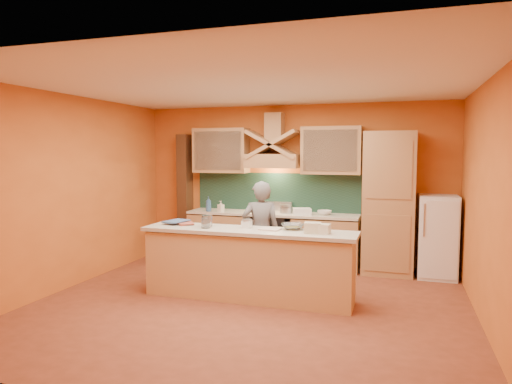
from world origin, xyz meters
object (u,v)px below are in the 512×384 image
(stove, at_px, (272,239))
(person, at_px, (261,233))
(fridge, at_px, (437,237))
(mixing_bowl, at_px, (293,226))
(kitchen_scale, at_px, (247,224))

(stove, bearing_deg, person, -82.08)
(stove, bearing_deg, fridge, 0.00)
(stove, xyz_separation_m, fridge, (2.70, 0.00, 0.20))
(person, distance_m, mixing_bowl, 0.81)
(stove, relative_size, mixing_bowl, 2.94)
(mixing_bowl, bearing_deg, person, 139.65)
(stove, distance_m, person, 1.27)
(person, bearing_deg, stove, -99.18)
(person, bearing_deg, fridge, -171.47)
(fridge, height_order, mixing_bowl, fridge)
(stove, distance_m, fridge, 2.71)
(kitchen_scale, bearing_deg, mixing_bowl, 9.23)
(fridge, xyz_separation_m, person, (-2.53, -1.21, 0.12))
(kitchen_scale, bearing_deg, stove, 96.37)
(person, height_order, mixing_bowl, person)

